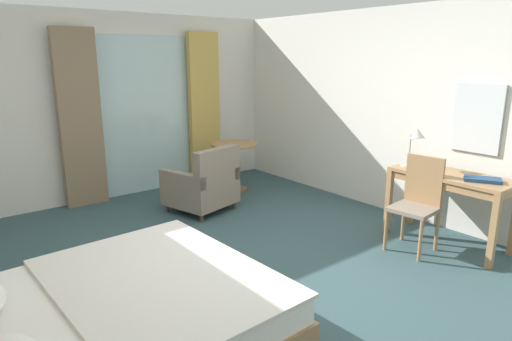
% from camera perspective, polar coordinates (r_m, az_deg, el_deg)
% --- Properties ---
extents(ground, '(5.64, 6.81, 0.10)m').
position_cam_1_polar(ground, '(4.22, -0.89, -13.76)').
color(ground, '#334C51').
extents(wall_back, '(5.24, 0.12, 2.54)m').
position_cam_1_polar(wall_back, '(6.54, -18.18, 7.77)').
color(wall_back, silver).
rests_on(wall_back, ground).
extents(wall_right, '(0.12, 6.41, 2.54)m').
position_cam_1_polar(wall_right, '(5.70, 20.02, 6.74)').
color(wall_right, silver).
rests_on(wall_right, ground).
extents(balcony_glass_door, '(1.45, 0.02, 2.23)m').
position_cam_1_polar(balcony_glass_door, '(6.66, -14.07, 6.84)').
color(balcony_glass_door, silver).
rests_on(balcony_glass_door, ground).
extents(curtain_panel_left, '(0.54, 0.10, 2.31)m').
position_cam_1_polar(curtain_panel_left, '(6.23, -21.62, 6.11)').
color(curtain_panel_left, '#897056').
rests_on(curtain_panel_left, ground).
extents(curtain_panel_right, '(0.51, 0.10, 2.31)m').
position_cam_1_polar(curtain_panel_right, '(7.01, -6.67, 7.83)').
color(curtain_panel_right, tan).
rests_on(curtain_panel_right, ground).
extents(bed, '(2.10, 1.85, 1.05)m').
position_cam_1_polar(bed, '(3.17, -18.69, -18.44)').
color(bed, '#9E754C').
rests_on(bed, ground).
extents(writing_desk, '(0.53, 1.21, 0.77)m').
position_cam_1_polar(writing_desk, '(5.04, 23.73, -1.53)').
color(writing_desk, '#9E754C').
rests_on(writing_desk, ground).
extents(desk_chair, '(0.45, 0.45, 0.97)m').
position_cam_1_polar(desk_chair, '(4.83, 20.06, -3.48)').
color(desk_chair, gray).
rests_on(desk_chair, ground).
extents(desk_lamp, '(0.23, 0.28, 0.47)m').
position_cam_1_polar(desk_lamp, '(5.04, 19.82, 3.97)').
color(desk_lamp, '#B7B2A8').
rests_on(desk_lamp, writing_desk).
extents(closed_book, '(0.32, 0.38, 0.03)m').
position_cam_1_polar(closed_book, '(4.84, 27.09, -1.05)').
color(closed_book, navy).
rests_on(closed_book, writing_desk).
extents(armchair_by_window, '(0.90, 0.89, 0.86)m').
position_cam_1_polar(armchair_by_window, '(5.73, -6.76, -1.92)').
color(armchair_by_window, gray).
rests_on(armchair_by_window, ground).
extents(round_cafe_table, '(0.69, 0.69, 0.72)m').
position_cam_1_polar(round_cafe_table, '(6.57, -2.79, 1.96)').
color(round_cafe_table, '#9E754C').
rests_on(round_cafe_table, ground).
extents(wall_mirror, '(0.02, 0.52, 0.73)m').
position_cam_1_polar(wall_mirror, '(5.28, 26.50, 6.00)').
color(wall_mirror, silver).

